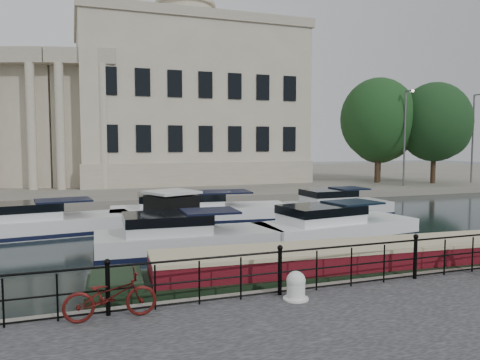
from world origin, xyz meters
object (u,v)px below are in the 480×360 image
at_px(bicycle, 110,296).
at_px(harbour_hut, 172,217).
at_px(mooring_bollard, 296,286).
at_px(narrowboat, 368,271).

relative_size(bicycle, harbour_hut, 0.57).
bearing_deg(bicycle, mooring_bollard, -93.50).
bearing_deg(mooring_bollard, bicycle, 177.27).
height_order(bicycle, harbour_hut, harbour_hut).
bearing_deg(harbour_hut, narrowboat, -86.12).
height_order(bicycle, narrowboat, bicycle).
relative_size(bicycle, narrowboat, 0.12).
bearing_deg(mooring_bollard, harbour_hut, 94.29).
bearing_deg(bicycle, narrowboat, -76.98).
xyz_separation_m(mooring_bollard, narrowboat, (3.43, 2.07, -0.50)).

